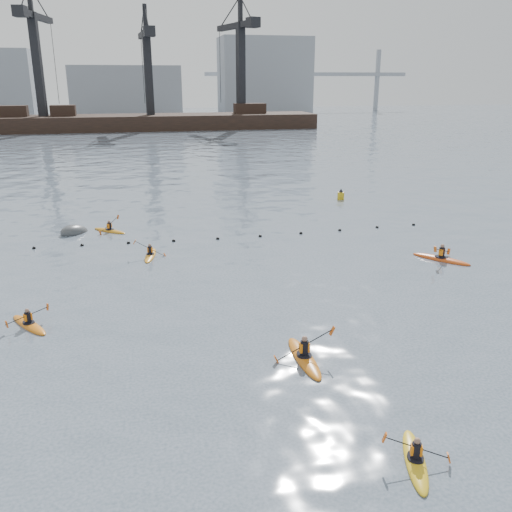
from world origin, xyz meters
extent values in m
plane|color=#3C4B58|center=(0.00, 0.00, 0.00)|extent=(400.00, 400.00, 0.00)
sphere|color=black|center=(-11.00, 22.75, 0.03)|extent=(0.24, 0.24, 0.24)
sphere|color=black|center=(-8.00, 22.72, 0.03)|extent=(0.24, 0.24, 0.24)
sphere|color=black|center=(-5.00, 22.58, 0.03)|extent=(0.24, 0.24, 0.24)
sphere|color=black|center=(-2.00, 22.41, 0.03)|extent=(0.24, 0.24, 0.24)
sphere|color=black|center=(1.00, 22.28, 0.03)|extent=(0.24, 0.24, 0.24)
sphere|color=black|center=(4.00, 22.25, 0.03)|extent=(0.24, 0.24, 0.24)
sphere|color=black|center=(7.00, 22.34, 0.03)|extent=(0.24, 0.24, 0.24)
sphere|color=black|center=(10.00, 22.50, 0.03)|extent=(0.24, 0.24, 0.24)
sphere|color=black|center=(13.00, 22.66, 0.03)|extent=(0.24, 0.24, 0.24)
sphere|color=black|center=(16.00, 22.75, 0.03)|extent=(0.24, 0.24, 0.24)
cube|color=black|center=(0.00, 110.00, 0.85)|extent=(72.00, 12.00, 4.50)
cube|color=black|center=(-28.00, 110.00, 4.20)|extent=(6.00, 3.00, 2.20)
cube|color=black|center=(-18.00, 110.00, 4.20)|extent=(5.00, 3.00, 2.20)
cube|color=black|center=(22.00, 110.00, 4.20)|extent=(7.00, 3.00, 2.20)
cube|color=black|center=(-22.00, 110.00, 13.10)|extent=(1.85, 1.85, 20.00)
cube|color=black|center=(-21.53, 112.66, 22.50)|extent=(4.31, 17.93, 1.20)
cube|color=black|center=(-23.09, 103.80, 22.50)|extent=(2.62, 2.94, 2.00)
cube|color=black|center=(0.00, 110.00, 11.60)|extent=(1.73, 1.73, 17.00)
cube|color=black|center=(-0.20, 112.24, 19.50)|extent=(2.50, 15.05, 1.20)
cube|color=black|center=(0.46, 104.77, 19.50)|extent=(2.42, 2.78, 2.00)
cube|color=black|center=(0.00, 110.00, 22.60)|extent=(0.87, 0.87, 5.00)
cube|color=black|center=(20.00, 110.00, 12.60)|extent=(1.96, 1.96, 19.00)
cube|color=black|center=(19.34, 112.46, 21.50)|extent=(5.56, 16.73, 1.20)
cube|color=black|center=(21.54, 104.25, 21.50)|extent=(2.80, 3.08, 2.00)
cube|color=black|center=(20.00, 110.00, 24.60)|extent=(0.98, 0.98, 5.00)
cube|color=gray|center=(-5.00, 150.00, 7.00)|extent=(30.00, 14.00, 14.00)
cube|color=gray|center=(35.00, 150.00, 11.00)|extent=(26.00, 14.00, 22.00)
cube|color=gray|center=(55.00, 170.00, 12.00)|extent=(70.00, 2.00, 1.20)
cylinder|color=gray|center=(30.00, 170.00, 10.00)|extent=(1.60, 1.60, 20.00)
cylinder|color=gray|center=(80.00, 170.00, 10.00)|extent=(1.60, 1.60, 20.00)
ellipsoid|color=#CD6B13|center=(1.74, 4.92, 0.04)|extent=(0.77, 3.55, 0.35)
cylinder|color=black|center=(1.74, 4.92, 0.19)|extent=(0.68, 0.68, 0.07)
cylinder|color=black|center=(1.74, 4.92, 0.50)|extent=(0.33, 0.33, 0.57)
cube|color=orange|center=(1.74, 4.92, 0.52)|extent=(0.40, 0.25, 0.38)
sphere|color=#8C6651|center=(1.74, 4.92, 0.88)|extent=(0.23, 0.23, 0.23)
cylinder|color=black|center=(1.74, 4.92, 0.61)|extent=(2.21, 0.08, 1.09)
cube|color=#D85914|center=(0.61, 4.90, 0.12)|extent=(0.22, 0.16, 0.36)
cube|color=#D85914|center=(2.87, 4.94, 1.10)|extent=(0.22, 0.16, 0.36)
ellipsoid|color=gold|center=(3.05, -1.54, 0.04)|extent=(1.49, 2.91, 0.29)
cylinder|color=black|center=(3.05, -1.54, 0.15)|extent=(0.69, 0.69, 0.05)
cylinder|color=black|center=(3.05, -1.54, 0.41)|extent=(0.27, 0.27, 0.47)
cube|color=orange|center=(3.05, -1.54, 0.42)|extent=(0.37, 0.29, 0.31)
sphere|color=#8C6651|center=(3.05, -1.54, 0.72)|extent=(0.19, 0.19, 0.19)
cylinder|color=black|center=(3.05, -1.54, 0.50)|extent=(1.81, 0.65, 0.61)
cube|color=#D85914|center=(2.18, -1.24, 0.76)|extent=(0.17, 0.16, 0.31)
cube|color=#D85914|center=(3.91, -1.84, 0.23)|extent=(0.17, 0.16, 0.31)
ellipsoid|color=orange|center=(-9.35, 10.52, 0.04)|extent=(2.15, 2.78, 0.30)
cylinder|color=black|center=(-9.35, 10.52, 0.16)|extent=(0.77, 0.77, 0.06)
cylinder|color=black|center=(-9.35, 10.52, 0.42)|extent=(0.28, 0.28, 0.48)
cube|color=orange|center=(-9.35, 10.52, 0.43)|extent=(0.39, 0.35, 0.31)
sphere|color=#8C6651|center=(-9.35, 10.52, 0.74)|extent=(0.19, 0.19, 0.19)
cylinder|color=black|center=(-9.35, 10.52, 0.51)|extent=(1.70, 1.16, 0.27)
cube|color=#D85914|center=(-10.13, 10.00, 0.40)|extent=(0.14, 0.15, 0.32)
cube|color=#D85914|center=(-8.57, 11.05, 0.62)|extent=(0.14, 0.15, 0.32)
ellipsoid|color=orange|center=(-3.67, 19.49, 0.04)|extent=(1.08, 2.93, 0.29)
cylinder|color=black|center=(-3.67, 19.49, 0.15)|extent=(0.63, 0.63, 0.05)
cylinder|color=black|center=(-3.67, 19.49, 0.40)|extent=(0.27, 0.27, 0.47)
cube|color=orange|center=(-3.67, 19.49, 0.42)|extent=(0.35, 0.25, 0.30)
sphere|color=#8C6651|center=(-3.67, 19.49, 0.72)|extent=(0.19, 0.19, 0.19)
cylinder|color=black|center=(-3.67, 19.49, 0.49)|extent=(1.72, 0.34, 0.98)
cube|color=#D85914|center=(-4.57, 19.65, 0.94)|extent=(0.21, 0.16, 0.29)
cube|color=#D85914|center=(-2.77, 19.32, 0.05)|extent=(0.21, 0.16, 0.29)
ellipsoid|color=#C74712|center=(13.59, 14.83, 0.05)|extent=(2.78, 3.30, 0.36)
cylinder|color=black|center=(13.59, 14.83, 0.19)|extent=(0.95, 0.95, 0.07)
cylinder|color=black|center=(13.59, 14.83, 0.51)|extent=(0.34, 0.34, 0.59)
cube|color=orange|center=(13.59, 14.83, 0.53)|extent=(0.47, 0.45, 0.38)
sphere|color=#8C6651|center=(13.59, 14.83, 0.90)|extent=(0.24, 0.24, 0.24)
cylinder|color=black|center=(13.59, 14.83, 0.62)|extent=(1.90, 1.48, 0.81)
cube|color=#D85914|center=(14.50, 15.54, 0.26)|extent=(0.23, 0.23, 0.38)
cube|color=#D85914|center=(12.68, 14.13, 0.98)|extent=(0.23, 0.23, 0.38)
ellipsoid|color=orange|center=(-6.32, 25.98, 0.04)|extent=(2.59, 2.41, 0.29)
cylinder|color=black|center=(-6.32, 25.98, 0.16)|extent=(0.78, 0.78, 0.06)
cylinder|color=black|center=(-6.32, 25.98, 0.41)|extent=(0.28, 0.28, 0.48)
cube|color=orange|center=(-6.32, 25.98, 0.43)|extent=(0.37, 0.38, 0.31)
sphere|color=#8C6651|center=(-6.32, 25.98, 0.74)|extent=(0.19, 0.19, 0.19)
cylinder|color=black|center=(-6.32, 25.98, 0.51)|extent=(1.28, 1.42, 0.82)
cube|color=#D85914|center=(-6.95, 25.28, 0.14)|extent=(0.21, 0.21, 0.31)
cube|color=#D85914|center=(-5.69, 26.67, 0.87)|extent=(0.21, 0.21, 0.31)
ellipsoid|color=#424447|center=(-8.77, 26.19, 0.00)|extent=(2.70, 2.83, 1.64)
cylinder|color=gold|center=(14.00, 32.67, 0.27)|extent=(0.62, 0.62, 0.80)
cone|color=black|center=(14.00, 32.67, 0.84)|extent=(0.39, 0.39, 0.31)
camera|label=1|loc=(-4.27, -13.19, 10.50)|focal=38.00mm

